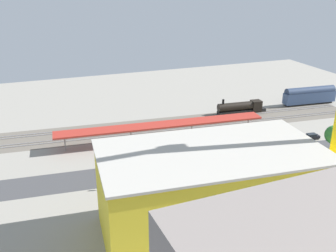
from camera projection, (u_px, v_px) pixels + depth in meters
name	position (u px, v px, depth m)	size (l,w,h in m)	color
ground_plane	(209.00, 154.00, 95.99)	(176.43, 176.43, 0.00)	gray
rail_bed	(178.00, 125.00, 114.37)	(110.27, 14.13, 0.01)	#665E54
street_asphalt	(218.00, 162.00, 91.80)	(110.27, 9.00, 0.01)	#424244
track_rails	(178.00, 124.00, 114.30)	(109.93, 16.41, 0.12)	#9E9EA8
platform_canopy_near	(162.00, 125.00, 102.52)	(55.54, 9.17, 4.54)	#A82D23
locomotive	(242.00, 107.00, 123.78)	(16.14, 3.80, 4.96)	black
passenger_coach	(310.00, 95.00, 131.54)	(18.72, 4.51, 5.99)	black
parked_car_0	(311.00, 137.00, 104.33)	(4.53, 2.21, 1.54)	black
parked_car_1	(292.00, 139.00, 102.31)	(4.63, 1.93, 1.79)	black
parked_car_2	(271.00, 144.00, 99.96)	(4.58, 2.26, 1.61)	black
parked_car_3	(253.00, 148.00, 97.62)	(4.25, 2.15, 1.65)	black
parked_car_4	(225.00, 151.00, 96.01)	(4.40, 2.30, 1.71)	black
construction_building	(210.00, 193.00, 64.55)	(35.37, 18.51, 14.90)	yellow
construction_roof_slab	(212.00, 151.00, 61.77)	(35.97, 19.11, 0.40)	#B7B2A8
box_truck_0	(218.00, 176.00, 81.85)	(8.22, 2.59, 3.59)	black
street_tree_0	(289.00, 141.00, 89.93)	(5.36, 5.36, 8.14)	brown
street_tree_1	(208.00, 154.00, 84.04)	(5.23, 5.23, 7.78)	brown
street_tree_2	(334.00, 135.00, 94.95)	(4.65, 4.65, 7.09)	brown
traffic_light	(132.00, 167.00, 79.37)	(0.50, 0.36, 7.05)	#333333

